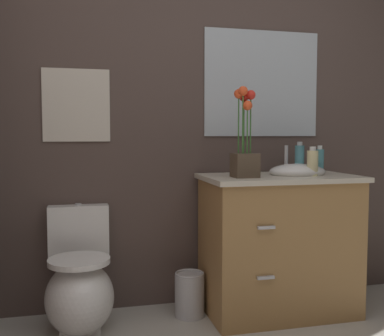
# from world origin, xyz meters

# --- Properties ---
(wall_back) EXTENTS (4.44, 0.05, 2.50)m
(wall_back) POSITION_xyz_m (0.20, 1.71, 1.25)
(wall_back) COLOR #4C3D38
(wall_back) RESTS_ON ground_plane
(toilet) EXTENTS (0.38, 0.59, 0.69)m
(toilet) POSITION_xyz_m (-0.81, 1.42, 0.24)
(toilet) COLOR white
(toilet) RESTS_ON ground_plane
(vanity_cabinet) EXTENTS (0.94, 0.56, 1.04)m
(vanity_cabinet) POSITION_xyz_m (0.40, 1.39, 0.44)
(vanity_cabinet) COLOR #9E7242
(vanity_cabinet) RESTS_ON ground_plane
(flower_vase) EXTENTS (0.14, 0.14, 0.53)m
(flower_vase) POSITION_xyz_m (0.14, 1.31, 1.03)
(flower_vase) COLOR #4C3D2D
(flower_vase) RESTS_ON vanity_cabinet
(soap_bottle) EXTENTS (0.06, 0.06, 0.20)m
(soap_bottle) POSITION_xyz_m (0.59, 1.51, 0.95)
(soap_bottle) COLOR teal
(soap_bottle) RESTS_ON vanity_cabinet
(lotion_bottle) EXTENTS (0.05, 0.05, 0.18)m
(lotion_bottle) POSITION_xyz_m (0.65, 1.36, 0.94)
(lotion_bottle) COLOR teal
(lotion_bottle) RESTS_ON vanity_cabinet
(hand_wash_bottle) EXTENTS (0.07, 0.07, 0.18)m
(hand_wash_bottle) POSITION_xyz_m (0.57, 1.30, 0.94)
(hand_wash_bottle) COLOR beige
(hand_wash_bottle) RESTS_ON vanity_cabinet
(trash_bin) EXTENTS (0.18, 0.18, 0.27)m
(trash_bin) POSITION_xyz_m (-0.16, 1.45, 0.14)
(trash_bin) COLOR #B7B7BC
(trash_bin) RESTS_ON ground_plane
(wall_poster) EXTENTS (0.40, 0.01, 0.44)m
(wall_poster) POSITION_xyz_m (-0.81, 1.68, 1.29)
(wall_poster) COLOR beige
(wall_mirror) EXTENTS (0.80, 0.01, 0.70)m
(wall_mirror) POSITION_xyz_m (0.39, 1.68, 1.45)
(wall_mirror) COLOR #B2BCC6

